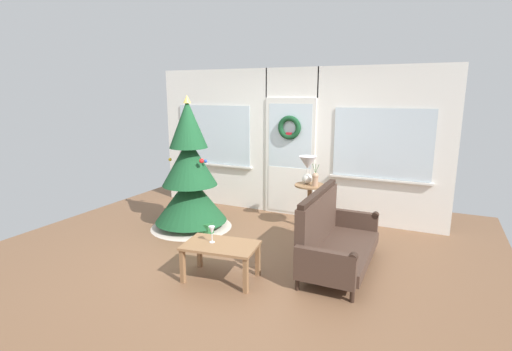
{
  "coord_description": "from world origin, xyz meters",
  "views": [
    {
      "loc": [
        2.29,
        -4.21,
        2.13
      ],
      "look_at": [
        0.05,
        0.55,
        1.0
      ],
      "focal_mm": 27.04,
      "sensor_mm": 36.0,
      "label": 1
    }
  ],
  "objects_px": {
    "wine_glass": "(212,231)",
    "gift_box": "(206,229)",
    "settee_sofa": "(332,238)",
    "coffee_table": "(221,249)",
    "christmas_tree": "(190,181)",
    "flower_vase": "(315,179)",
    "side_table": "(310,198)",
    "table_lamp": "(308,166)"
  },
  "relations": [
    {
      "from": "wine_glass",
      "to": "side_table",
      "type": "bearing_deg",
      "value": 75.7
    },
    {
      "from": "flower_vase",
      "to": "table_lamp",
      "type": "bearing_deg",
      "value": 147.99
    },
    {
      "from": "coffee_table",
      "to": "side_table",
      "type": "bearing_deg",
      "value": 78.86
    },
    {
      "from": "settee_sofa",
      "to": "gift_box",
      "type": "xyz_separation_m",
      "value": [
        -2.01,
        0.26,
        -0.28
      ]
    },
    {
      "from": "christmas_tree",
      "to": "side_table",
      "type": "bearing_deg",
      "value": 22.57
    },
    {
      "from": "christmas_tree",
      "to": "flower_vase",
      "type": "relative_size",
      "value": 5.99
    },
    {
      "from": "table_lamp",
      "to": "wine_glass",
      "type": "distance_m",
      "value": 2.2
    },
    {
      "from": "gift_box",
      "to": "christmas_tree",
      "type": "bearing_deg",
      "value": 152.32
    },
    {
      "from": "settee_sofa",
      "to": "flower_vase",
      "type": "relative_size",
      "value": 4.58
    },
    {
      "from": "wine_glass",
      "to": "flower_vase",
      "type": "bearing_deg",
      "value": 72.65
    },
    {
      "from": "flower_vase",
      "to": "christmas_tree",
      "type": "bearing_deg",
      "value": -160.16
    },
    {
      "from": "coffee_table",
      "to": "gift_box",
      "type": "relative_size",
      "value": 4.81
    },
    {
      "from": "wine_glass",
      "to": "gift_box",
      "type": "xyz_separation_m",
      "value": [
        -0.81,
        1.12,
        -0.48
      ]
    },
    {
      "from": "settee_sofa",
      "to": "coffee_table",
      "type": "height_order",
      "value": "settee_sofa"
    },
    {
      "from": "table_lamp",
      "to": "coffee_table",
      "type": "height_order",
      "value": "table_lamp"
    },
    {
      "from": "table_lamp",
      "to": "flower_vase",
      "type": "distance_m",
      "value": 0.25
    },
    {
      "from": "side_table",
      "to": "table_lamp",
      "type": "bearing_deg",
      "value": 146.31
    },
    {
      "from": "christmas_tree",
      "to": "wine_glass",
      "type": "distance_m",
      "value": 1.82
    },
    {
      "from": "coffee_table",
      "to": "gift_box",
      "type": "bearing_deg",
      "value": 129.5
    },
    {
      "from": "coffee_table",
      "to": "wine_glass",
      "type": "height_order",
      "value": "wine_glass"
    },
    {
      "from": "settee_sofa",
      "to": "coffee_table",
      "type": "bearing_deg",
      "value": -141.07
    },
    {
      "from": "settee_sofa",
      "to": "gift_box",
      "type": "relative_size",
      "value": 8.56
    },
    {
      "from": "side_table",
      "to": "flower_vase",
      "type": "bearing_deg",
      "value": -30.96
    },
    {
      "from": "flower_vase",
      "to": "wine_glass",
      "type": "bearing_deg",
      "value": -107.35
    },
    {
      "from": "settee_sofa",
      "to": "table_lamp",
      "type": "xyz_separation_m",
      "value": [
        -0.73,
        1.24,
        0.63
      ]
    },
    {
      "from": "coffee_table",
      "to": "settee_sofa",
      "type": "bearing_deg",
      "value": 38.93
    },
    {
      "from": "table_lamp",
      "to": "wine_glass",
      "type": "xyz_separation_m",
      "value": [
        -0.47,
        -2.11,
        -0.44
      ]
    },
    {
      "from": "table_lamp",
      "to": "wine_glass",
      "type": "relative_size",
      "value": 2.26
    },
    {
      "from": "side_table",
      "to": "christmas_tree",
      "type": "bearing_deg",
      "value": -157.43
    },
    {
      "from": "flower_vase",
      "to": "coffee_table",
      "type": "bearing_deg",
      "value": -104.17
    },
    {
      "from": "wine_glass",
      "to": "gift_box",
      "type": "relative_size",
      "value": 1.04
    },
    {
      "from": "christmas_tree",
      "to": "settee_sofa",
      "type": "relative_size",
      "value": 1.31
    },
    {
      "from": "wine_glass",
      "to": "gift_box",
      "type": "distance_m",
      "value": 1.47
    },
    {
      "from": "table_lamp",
      "to": "coffee_table",
      "type": "xyz_separation_m",
      "value": [
        -0.35,
        -2.11,
        -0.64
      ]
    },
    {
      "from": "side_table",
      "to": "wine_glass",
      "type": "xyz_separation_m",
      "value": [
        -0.53,
        -2.07,
        0.06
      ]
    },
    {
      "from": "coffee_table",
      "to": "wine_glass",
      "type": "xyz_separation_m",
      "value": [
        -0.12,
        0.01,
        0.21
      ]
    },
    {
      "from": "table_lamp",
      "to": "gift_box",
      "type": "bearing_deg",
      "value": -142.54
    },
    {
      "from": "settee_sofa",
      "to": "flower_vase",
      "type": "distance_m",
      "value": 1.36
    },
    {
      "from": "wine_glass",
      "to": "gift_box",
      "type": "bearing_deg",
      "value": 125.93
    },
    {
      "from": "christmas_tree",
      "to": "settee_sofa",
      "type": "distance_m",
      "value": 2.5
    },
    {
      "from": "flower_vase",
      "to": "gift_box",
      "type": "distance_m",
      "value": 1.85
    },
    {
      "from": "christmas_tree",
      "to": "gift_box",
      "type": "xyz_separation_m",
      "value": [
        0.41,
        -0.21,
        -0.68
      ]
    }
  ]
}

